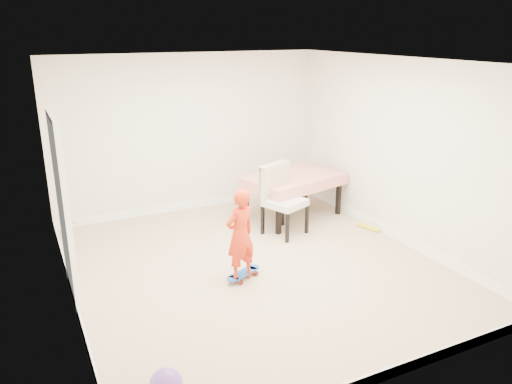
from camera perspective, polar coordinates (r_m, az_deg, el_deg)
name	(u,v)px	position (r m, az deg, el deg)	size (l,w,h in m)	color
ground	(256,266)	(6.58, -0.02, -8.50)	(5.00, 5.00, 0.00)	tan
ceiling	(256,63)	(5.89, -0.02, 14.54)	(4.50, 5.00, 0.04)	white
wall_back	(190,134)	(8.34, -7.58, 6.59)	(4.50, 0.04, 2.60)	silver
wall_front	(392,246)	(4.15, 15.31, -5.97)	(4.50, 0.04, 2.60)	silver
wall_left	(63,196)	(5.54, -21.20, -0.45)	(0.04, 5.00, 2.60)	silver
wall_right	(398,152)	(7.33, 15.88, 4.45)	(0.04, 5.00, 2.60)	silver
door	(64,212)	(5.91, -21.12, -2.13)	(0.10, 0.94, 2.11)	white
baseboard_back	(193,205)	(8.68, -7.27, -1.44)	(4.50, 0.02, 0.12)	white
baseboard_front	(381,376)	(4.78, 14.09, -19.73)	(4.50, 0.02, 0.12)	white
baseboard_left	(75,302)	(6.03, -19.94, -11.71)	(0.02, 5.00, 0.12)	white
baseboard_right	(391,233)	(7.71, 15.15, -4.52)	(0.02, 5.00, 0.12)	white
dining_table	(293,196)	(8.15, 4.27, -0.46)	(1.52, 0.96, 0.71)	red
dining_chair	(285,200)	(7.40, 3.36, -0.97)	(0.58, 0.66, 1.06)	white
skateboard	(243,275)	(6.28, -1.46, -9.48)	(0.54, 0.20, 0.08)	blue
child	(240,238)	(5.99, -1.82, -5.23)	(0.42, 0.27, 1.15)	red
foam_toy	(368,227)	(7.91, 12.69, -3.97)	(0.06, 0.06, 0.40)	yellow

